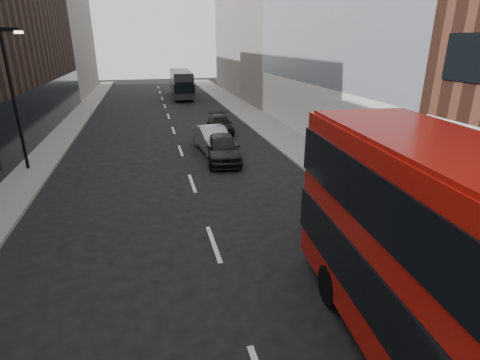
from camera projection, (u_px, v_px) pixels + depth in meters
sidewalk_right at (269, 127)px, 29.96m from camera, size 3.00×80.00×0.15m
sidewalk_left at (60, 138)px, 26.49m from camera, size 2.00×80.00×0.15m
building_victorian at (253, 14)px, 44.79m from camera, size 6.50×24.00×21.00m
building_left_mid at (8, 35)px, 27.84m from camera, size 5.00×24.00×14.00m
building_left_far at (64, 42)px, 48.05m from camera, size 5.00×20.00×13.00m
street_lamp at (14, 91)px, 18.64m from camera, size 1.06×0.22×7.00m
grey_bus at (181, 83)px, 45.81m from camera, size 2.58×9.91×3.18m
car_a at (223, 148)px, 21.47m from camera, size 2.32×4.75×1.56m
car_b at (213, 139)px, 23.41m from camera, size 2.16×4.84×1.54m
car_c at (220, 124)px, 28.36m from camera, size 2.07×4.39×1.24m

